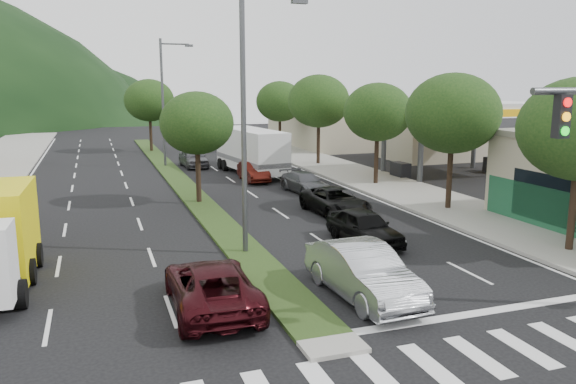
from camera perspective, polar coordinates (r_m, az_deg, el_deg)
name	(u,v)px	position (r m, az deg, el deg)	size (l,w,h in m)	color
ground	(326,341)	(14.91, 3.84, -14.83)	(160.00, 160.00, 0.00)	black
sidewalk_right	(350,173)	(41.87, 6.29, 1.98)	(5.00, 90.00, 0.15)	gray
median	(174,175)	(41.20, -11.49, 1.66)	(1.60, 56.00, 0.12)	#203513
crosswalk	(360,378)	(13.30, 7.37, -18.25)	(19.00, 2.20, 0.01)	silver
gas_canopy	(452,111)	(42.12, 16.30, 7.92)	(12.20, 8.20, 5.25)	silver
bldg_right_far	(334,121)	(61.69, 4.66, 7.18)	(10.00, 16.00, 5.20)	#B1A88C
tree_r_b	(453,113)	(29.91, 16.41, 7.66)	(4.80, 4.80, 6.94)	black
tree_r_c	(378,112)	(36.73, 9.10, 8.01)	(4.40, 4.40, 6.48)	black
tree_r_d	(319,101)	(45.77, 3.14, 9.19)	(5.00, 5.00, 7.17)	black
tree_r_e	(280,102)	(55.16, -0.84, 9.18)	(4.60, 4.60, 6.71)	black
tree_med_near	(197,123)	(30.88, -9.26, 6.91)	(4.00, 4.00, 6.02)	black
tree_med_far	(149,100)	(56.62, -13.91, 9.02)	(4.80, 4.80, 6.94)	black
streetlight_near	(249,109)	(21.11, -4.01, 8.43)	(2.60, 0.25, 10.00)	#47494C
streetlight_mid	(165,96)	(45.70, -12.36, 9.46)	(2.60, 0.25, 10.00)	#47494C
sedan_silver	(363,272)	(17.49, 7.62, -8.04)	(1.75, 5.01, 1.65)	#A8ABB0
suv_maroon	(211,286)	(16.70, -7.78, -9.40)	(2.34, 5.08, 1.41)	#340B0F
car_queue_a	(364,227)	(23.29, 7.77, -3.54)	(1.69, 4.20, 1.43)	black
car_queue_b	(305,182)	(34.20, 1.72, 0.97)	(1.72, 4.23, 1.23)	#46474B
car_queue_c	(253,172)	(38.32, -3.53, 2.09)	(1.39, 3.99, 1.32)	#42100B
car_queue_d	(335,201)	(28.47, 4.84, -0.95)	(2.21, 4.79, 1.33)	black
car_queue_e	(193,158)	(45.50, -9.60, 3.44)	(1.76, 4.36, 1.49)	#535258
motorhome	(251,150)	(41.17, -3.79, 4.24)	(3.53, 8.85, 3.31)	silver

